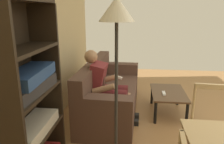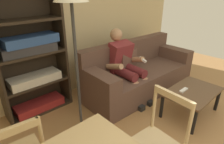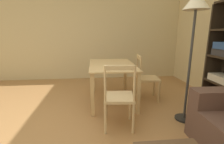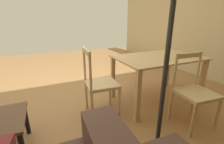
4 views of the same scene
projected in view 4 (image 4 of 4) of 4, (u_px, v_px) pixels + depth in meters
name	position (u px, v px, depth m)	size (l,w,h in m)	color
ground_plane	(73.00, 91.00, 3.01)	(8.31, 8.31, 0.00)	#9E7042
wall_side	(194.00, 17.00, 3.77)	(0.12, 6.31, 2.76)	#C8B586
dining_table	(158.00, 64.00, 2.48)	(1.32, 0.86, 0.76)	tan
dining_chair_near_wall	(194.00, 92.00, 1.93)	(0.46, 0.46, 0.92)	tan
dining_chair_facing_couch	(99.00, 84.00, 2.14)	(0.45, 0.45, 0.96)	#D1B27F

